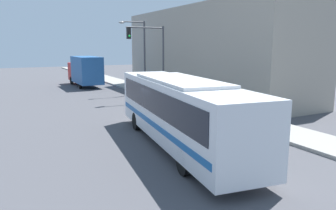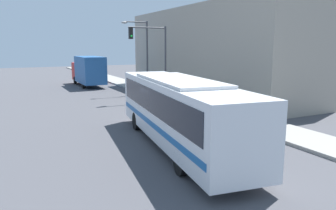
# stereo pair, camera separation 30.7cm
# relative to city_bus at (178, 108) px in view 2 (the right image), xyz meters

# --- Properties ---
(ground_plane) EXTENTS (120.00, 120.00, 0.00)m
(ground_plane) POSITION_rel_city_bus_xyz_m (0.05, 0.90, -1.77)
(ground_plane) COLOR #47474C
(sidewalk) EXTENTS (2.68, 70.00, 0.16)m
(sidewalk) POSITION_rel_city_bus_xyz_m (5.89, 20.90, -1.68)
(sidewalk) COLOR gray
(sidewalk) RESTS_ON ground_plane
(building_facade) EXTENTS (6.00, 22.12, 7.77)m
(building_facade) POSITION_rel_city_bus_xyz_m (10.23, 12.96, 2.12)
(building_facade) COLOR #9E9384
(building_facade) RESTS_ON ground_plane
(city_bus) EXTENTS (3.92, 11.58, 3.06)m
(city_bus) POSITION_rel_city_bus_xyz_m (0.00, 0.00, 0.00)
(city_bus) COLOR silver
(city_bus) RESTS_ON ground_plane
(delivery_truck) EXTENTS (2.28, 7.53, 3.29)m
(delivery_truck) POSITION_rel_city_bus_xyz_m (1.62, 24.00, 0.01)
(delivery_truck) COLOR #265999
(delivery_truck) RESTS_ON ground_plane
(fire_hydrant) EXTENTS (0.28, 0.37, 0.79)m
(fire_hydrant) POSITION_rel_city_bus_xyz_m (5.15, 5.90, -1.21)
(fire_hydrant) COLOR #999999
(fire_hydrant) RESTS_ON sidewalk
(traffic_light_pole) EXTENTS (3.28, 0.35, 5.85)m
(traffic_light_pole) POSITION_rel_city_bus_xyz_m (4.24, 12.07, 2.37)
(traffic_light_pole) COLOR #47474C
(traffic_light_pole) RESTS_ON sidewalk
(parking_meter) EXTENTS (0.14, 0.14, 1.32)m
(parking_meter) POSITION_rel_city_bus_xyz_m (5.15, 11.37, -0.71)
(parking_meter) COLOR #47474C
(parking_meter) RESTS_ON sidewalk
(street_lamp) EXTENTS (2.56, 0.28, 6.50)m
(street_lamp) POSITION_rel_city_bus_xyz_m (5.04, 16.15, 2.31)
(street_lamp) COLOR #47474C
(street_lamp) RESTS_ON sidewalk
(pedestrian_near_corner) EXTENTS (0.34, 0.34, 1.74)m
(pedestrian_near_corner) POSITION_rel_city_bus_xyz_m (6.10, 5.95, -0.71)
(pedestrian_near_corner) COLOR #47382D
(pedestrian_near_corner) RESTS_ON sidewalk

